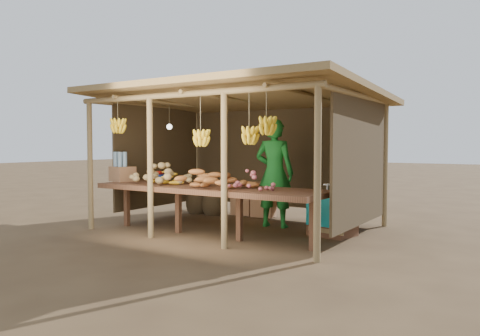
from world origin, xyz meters
The scene contains 13 objects.
ground centered at (0.00, 0.00, 0.00)m, with size 60.00×60.00×0.00m, color brown.
stall_structure centered at (-0.01, -0.12, 1.91)m, with size 4.70×3.50×2.43m.
counter centered at (0.00, -0.95, 0.74)m, with size 3.90×1.05×0.80m.
potato_heap centered at (-0.93, -0.98, 0.99)m, with size 1.12×0.67×0.37m, color #A58A55, non-canonical shape.
sweet_potato_heap centered at (0.23, -1.13, 0.98)m, with size 1.12×0.67×0.36m, color #9E5B28, non-canonical shape.
onion_heap centered at (0.87, -1.09, 0.98)m, with size 0.73×0.44×0.35m, color #C76067, non-canonical shape.
banana_pile centered at (-0.93, -0.86, 0.98)m, with size 0.68×0.41×0.35m, color yellow, non-canonical shape.
tomato_basin centered at (-1.36, -0.59, 0.88)m, with size 0.35×0.35×0.18m.
bottle_box centered at (-1.90, -0.95, 1.00)m, with size 0.49×0.43×0.53m.
vendor centered at (0.47, 0.40, 0.96)m, with size 0.70×0.46×1.91m, color #1B7A27.
tarp_crate centered at (1.63, 0.20, 0.35)m, with size 0.81×0.73×0.85m.
carton_stack centered at (-0.37, 1.20, 0.30)m, with size 0.93×0.38×0.69m.
burlap_sacks centered at (-1.47, 0.92, 0.27)m, with size 0.89×0.47×0.63m.
Camera 1 is at (4.40, -6.85, 1.48)m, focal length 35.00 mm.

